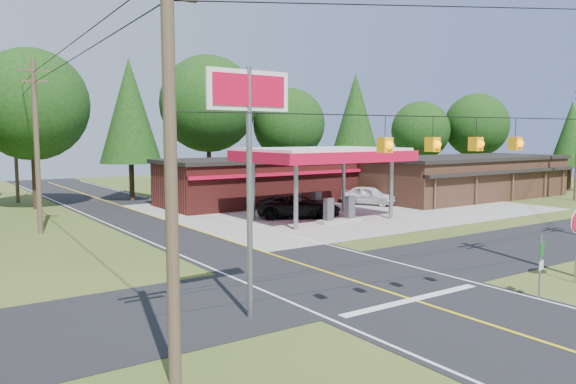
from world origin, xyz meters
TOP-DOWN VIEW (x-y plane):
  - ground at (0.00, 0.00)m, footprint 120.00×120.00m
  - main_highway at (0.00, 0.00)m, footprint 8.00×120.00m
  - cross_road at (0.00, 0.00)m, footprint 70.00×7.00m
  - lane_center_yellow at (0.00, 0.00)m, footprint 0.15×110.00m
  - gas_canopy at (9.00, 13.00)m, footprint 10.60×7.40m
  - convenience_store at (10.00, 22.98)m, footprint 16.40×7.55m
  - strip_building at (28.00, 15.98)m, footprint 20.40×8.75m
  - utility_pole_near_left at (-9.50, -5.00)m, footprint 1.80×0.30m
  - utility_pole_far_left at (-8.00, 18.00)m, footprint 1.80×0.30m
  - utility_pole_north at (-6.50, 35.00)m, footprint 0.30×0.30m
  - overhead_beacons at (-1.00, -6.00)m, footprint 17.04×2.04m
  - treeline_backdrop at (0.82, 24.01)m, footprint 70.27×51.59m
  - suv_car at (8.07, 14.50)m, footprint 7.98×7.98m
  - sedan_car at (17.00, 17.00)m, footprint 6.07×6.07m
  - big_stop_sign at (-5.67, -2.01)m, footprint 2.91×0.23m
  - route_sign_post at (3.80, -6.02)m, footprint 0.46×0.17m

SIDE VIEW (x-z plane):
  - ground at x=0.00m, z-range 0.00..0.00m
  - main_highway at x=0.00m, z-range 0.00..0.02m
  - cross_road at x=0.00m, z-range 0.00..0.03m
  - lane_center_yellow at x=0.00m, z-range 0.02..0.03m
  - sedan_car at x=17.00m, z-range 0.00..1.56m
  - suv_car at x=8.07m, z-range 0.00..1.63m
  - route_sign_post at x=3.80m, z-range 0.23..2.55m
  - strip_building at x=28.00m, z-range 0.01..3.81m
  - convenience_store at x=10.00m, z-range 0.02..3.82m
  - gas_canopy at x=9.00m, z-range 1.83..6.70m
  - utility_pole_north at x=-6.50m, z-range 0.00..9.50m
  - utility_pole_near_left at x=-9.50m, z-range 0.20..10.20m
  - utility_pole_far_left at x=-8.00m, z-range 0.20..10.20m
  - big_stop_sign at x=-5.67m, z-range 2.02..9.85m
  - overhead_beacons at x=-1.00m, z-range 5.70..6.73m
  - treeline_backdrop at x=0.82m, z-range 0.84..14.14m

